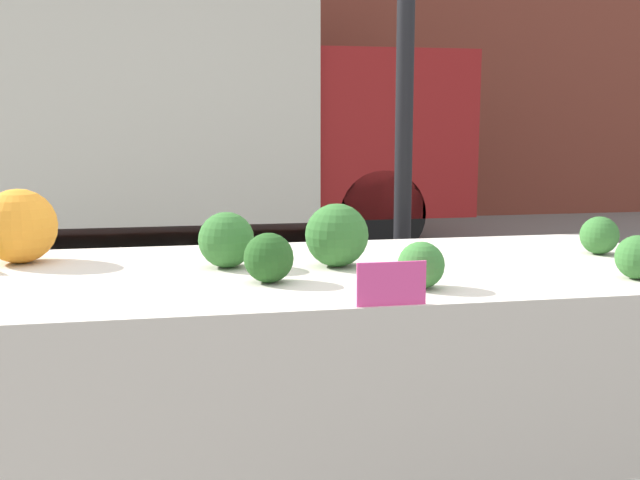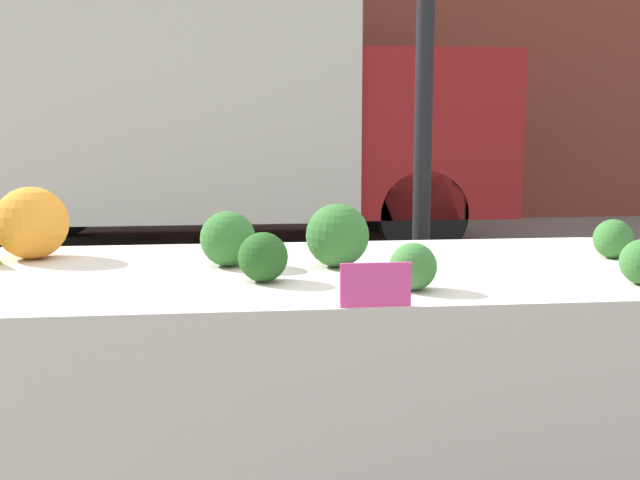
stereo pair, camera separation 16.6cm
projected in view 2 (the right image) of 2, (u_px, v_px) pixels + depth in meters
building_facade at (253, 7)px, 9.19m from camera, size 16.00×0.60×5.24m
tent_pole at (424, 111)px, 2.90m from camera, size 0.07×0.07×2.49m
parked_truck at (205, 112)px, 7.22m from camera, size 5.25×2.21×2.43m
market_table at (323, 303)px, 2.05m from camera, size 2.17×0.95×0.79m
orange_cauliflower at (31, 223)px, 2.23m from camera, size 0.22×0.22×0.22m
broccoli_head_0 at (337, 235)px, 2.11m from camera, size 0.18×0.18×0.18m
broccoli_head_2 at (613, 239)px, 2.25m from camera, size 0.12×0.12×0.12m
broccoli_head_3 at (413, 267)px, 1.81m from camera, size 0.12×0.12×0.12m
broccoli_head_4 at (228, 239)px, 2.12m from camera, size 0.16×0.16×0.16m
broccoli_head_5 at (263, 257)px, 1.91m from camera, size 0.13×0.13×0.13m
price_sign at (376, 285)px, 1.65m from camera, size 0.16×0.01×0.10m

